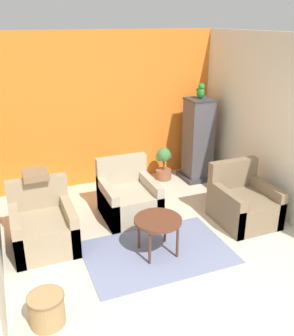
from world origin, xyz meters
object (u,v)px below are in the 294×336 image
Objects in this scene: armchair_left at (43,228)px; potted_plant at (164,163)px; armchair_right at (243,204)px; coffee_table at (158,223)px; wicker_basket at (47,309)px; birdcage at (198,141)px; armchair_middle at (128,199)px; parrot at (201,91)px.

potted_plant is (2.42, 1.48, 0.05)m from armchair_left.
armchair_right is (2.88, -0.42, 0.00)m from armchair_left.
coffee_table is 1.69m from wicker_basket.
wicker_basket is (-3.20, -2.73, -0.57)m from birdcage.
coffee_table is 0.40× the size of birdcage.
potted_plant is at bearing 48.37° from wicker_basket.
coffee_table is at bearing 25.09° from wicker_basket.
armchair_middle is 3.12× the size of parrot.
coffee_table is 0.70× the size of armchair_right.
parrot is (0.16, 1.72, 1.38)m from armchair_right.
armchair_right is 1.74m from armchair_middle.
armchair_left reaches higher than coffee_table.
armchair_left is 3.58m from parrot.
armchair_middle is 1.99m from birdcage.
armchair_middle reaches higher than wicker_basket.
armchair_middle reaches higher than coffee_table.
armchair_left is 1.00× the size of armchair_right.
armchair_right is 2.34× the size of wicker_basket.
wicker_basket is (-1.50, -1.81, -0.10)m from armchair_middle.
armchair_left is 1.44m from wicker_basket.
armchair_right is 1.95m from potted_plant.
parrot is at bearing 90.00° from birdcage.
parrot is 1.48m from potted_plant.
armchair_left is 3.12× the size of parrot.
armchair_right reaches higher than coffee_table.
parrot reaches higher than wicker_basket.
potted_plant is (-0.62, 0.17, -1.34)m from parrot.
birdcage is 4.25m from wicker_basket.
armchair_right reaches higher than potted_plant.
armchair_right is 1.79m from birdcage.
armchair_left is 3.34m from birdcage.
wicker_basket is at bearing -139.53° from birdcage.
coffee_table is 0.70× the size of armchair_left.
armchair_left is 2.91m from armchair_right.
armchair_right is (1.53, 0.30, -0.17)m from coffee_table.
coffee_table is 2.20× the size of parrot.
coffee_table is 2.45m from potted_plant.
armchair_middle is (-1.54, 0.80, 0.00)m from armchair_right.
potted_plant is 1.68× the size of wicker_basket.
coffee_table is 1.65× the size of wicker_basket.
parrot is 0.45× the size of potted_plant.
birdcage is 0.92m from parrot.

